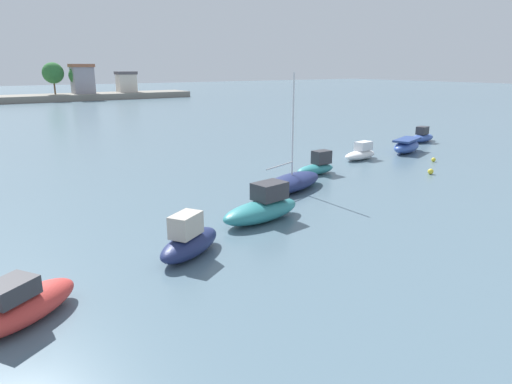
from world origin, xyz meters
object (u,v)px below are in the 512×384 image
moored_boat_3 (189,241)px  mooring_buoy_1 (433,160)px  mooring_buoy_0 (431,171)px  moored_boat_5 (292,182)px  moored_boat_6 (317,166)px  moored_boat_8 (407,146)px  moored_boat_4 (263,208)px  moored_boat_7 (361,153)px  moored_boat_2 (22,305)px  moored_boat_9 (422,137)px

moored_boat_3 → mooring_buoy_1: moored_boat_3 is taller
mooring_buoy_0 → mooring_buoy_1: (3.98, 2.67, -0.03)m
moored_boat_5 → moored_boat_6: moored_boat_5 is taller
moored_boat_3 → moored_boat_8: bearing=-10.5°
moored_boat_4 → moored_boat_7: size_ratio=1.33×
moored_boat_2 → moored_boat_5: (16.25, 7.71, -0.05)m
mooring_buoy_1 → moored_boat_9: bearing=42.4°
moored_boat_2 → moored_boat_8: moored_boat_2 is taller
mooring_buoy_1 → moored_boat_8: bearing=69.5°
moored_boat_6 → moored_boat_9: 19.15m
moored_boat_4 → moored_boat_8: (21.24, 8.37, -0.07)m
moored_boat_7 → moored_boat_9: size_ratio=0.90×
mooring_buoy_0 → moored_boat_8: bearing=50.4°
moored_boat_3 → moored_boat_2: bearing=164.0°
moored_boat_3 → moored_boat_6: moored_boat_3 is taller
moored_boat_6 → mooring_buoy_1: size_ratio=9.62×
moored_boat_8 → moored_boat_7: bearing=159.1°
moored_boat_2 → moored_boat_5: 17.99m
moored_boat_9 → mooring_buoy_1: 10.40m
moored_boat_4 → moored_boat_8: 22.83m
moored_boat_3 → moored_boat_9: (32.46, 13.48, -0.12)m
moored_boat_2 → moored_boat_7: bearing=-9.1°
moored_boat_3 → mooring_buoy_0: (20.79, 3.80, -0.44)m
moored_boat_7 → mooring_buoy_1: 5.80m
mooring_buoy_0 → moored_boat_6: bearing=146.2°
moored_boat_4 → moored_boat_6: size_ratio=1.51×
moored_boat_6 → mooring_buoy_0: size_ratio=8.07×
moored_boat_4 → moored_boat_6: 11.01m
moored_boat_2 → moored_boat_7: (27.00, 12.31, -0.05)m
moored_boat_2 → moored_boat_9: size_ratio=0.96×
moored_boat_4 → mooring_buoy_1: size_ratio=14.52×
moored_boat_9 → mooring_buoy_0: (-11.67, -9.68, -0.32)m
moored_boat_8 → mooring_buoy_0: size_ratio=11.53×
moored_boat_4 → moored_boat_5: size_ratio=0.69×
moored_boat_4 → moored_boat_5: bearing=28.8°
moored_boat_7 → mooring_buoy_1: moored_boat_7 is taller
moored_boat_6 → mooring_buoy_0: (6.79, -4.54, -0.38)m
moored_boat_5 → mooring_buoy_0: size_ratio=17.60×
moored_boat_3 → moored_boat_9: 35.15m
moored_boat_5 → mooring_buoy_0: moored_boat_5 is taller
moored_boat_8 → moored_boat_9: moored_boat_9 is taller
moored_boat_2 → moored_boat_5: moored_boat_5 is taller
moored_boat_7 → moored_boat_5: bearing=-165.0°
moored_boat_3 → moored_boat_5: bearing=-1.3°
moored_boat_4 → moored_boat_7: moored_boat_4 is taller
moored_boat_6 → mooring_buoy_0: 8.18m
moored_boat_8 → moored_boat_6: bearing=169.3°
moored_boat_3 → moored_boat_7: (20.58, 10.46, -0.13)m
moored_boat_4 → moored_boat_6: bearing=25.4°
mooring_buoy_1 → moored_boat_3: bearing=-165.4°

